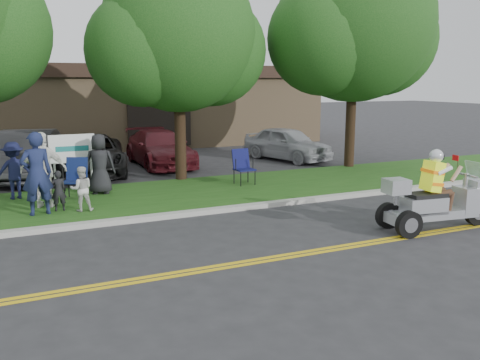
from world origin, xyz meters
name	(u,v)px	position (x,y,z in m)	size (l,w,h in m)	color
ground	(272,249)	(0.00, 0.00, 0.00)	(120.00, 120.00, 0.00)	#28282B
centerline_near	(287,258)	(0.00, -0.58, 0.01)	(60.00, 0.10, 0.01)	gold
centerline_far	(283,255)	(0.00, -0.42, 0.01)	(60.00, 0.10, 0.01)	gold
curb	(214,210)	(0.00, 3.05, 0.06)	(60.00, 0.25, 0.12)	#A8A89E
grass_verge	(186,194)	(0.00, 5.20, 0.06)	(60.00, 4.00, 0.10)	#1C4A13
commercial_building	(139,104)	(2.00, 18.98, 2.01)	(18.00, 8.20, 4.00)	#9E7F5B
tree_mid	(179,42)	(0.55, 7.23, 4.43)	(5.88, 4.80, 7.05)	#332114
tree_right	(355,30)	(7.06, 7.03, 5.03)	(6.86, 5.60, 8.07)	#332114
business_sign	(72,152)	(-2.90, 6.60, 1.26)	(1.25, 0.06, 1.75)	silver
trike_scooter	(434,202)	(3.84, -0.30, 0.63)	(2.74, 0.99, 1.79)	black
lawn_chair_a	(76,175)	(-2.94, 5.75, 0.72)	(0.77, 0.78, 1.09)	black
lawn_chair_b	(243,164)	(1.98, 5.64, 0.71)	(0.59, 0.61, 1.07)	black
spectator_adult_left	(37,174)	(-3.98, 4.28, 1.09)	(0.72, 0.47, 1.97)	#192146
spectator_adult_right	(44,170)	(-3.78, 4.99, 1.05)	(1.11, 0.46, 1.89)	white
spectator_chair_a	(14,170)	(-4.45, 6.33, 0.88)	(0.99, 0.57, 1.54)	#14183A
spectator_chair_b	(100,164)	(-2.25, 6.03, 0.95)	(0.83, 0.54, 1.69)	black
child_left	(58,191)	(-3.51, 4.45, 0.60)	(0.36, 0.24, 1.00)	black
child_right	(81,189)	(-3.00, 4.20, 0.65)	(0.53, 0.42, 1.10)	beige
parked_car_left	(27,155)	(-4.01, 9.87, 0.80)	(1.70, 4.88, 1.61)	#28282B
parked_car_mid	(91,155)	(-1.92, 9.91, 0.68)	(2.27, 4.93, 1.37)	black
parked_car_right	(160,148)	(0.80, 10.72, 0.68)	(1.89, 4.66, 1.35)	#481117
parked_car_far_right	(287,143)	(5.98, 9.86, 0.69)	(1.63, 4.06, 1.38)	#9FA0A6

